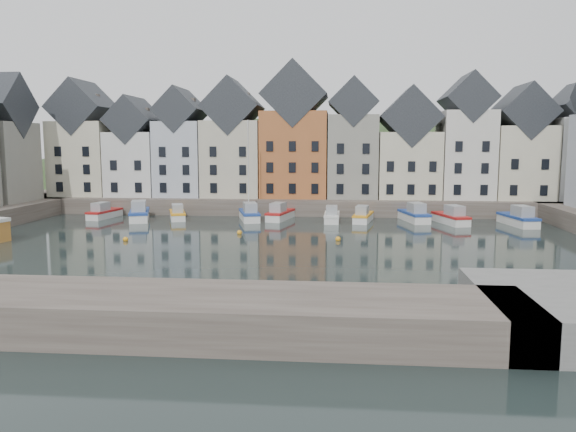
# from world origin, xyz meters

# --- Properties ---
(ground) EXTENTS (260.00, 260.00, 0.00)m
(ground) POSITION_xyz_m (0.00, 0.00, 0.00)
(ground) COLOR black
(ground) RESTS_ON ground
(far_quay) EXTENTS (90.00, 16.00, 2.00)m
(far_quay) POSITION_xyz_m (0.00, 30.00, 1.00)
(far_quay) COLOR #483F37
(far_quay) RESTS_ON ground
(near_wall) EXTENTS (50.00, 6.00, 2.00)m
(near_wall) POSITION_xyz_m (-10.00, -22.00, 1.00)
(near_wall) COLOR #483F37
(near_wall) RESTS_ON ground
(hillside) EXTENTS (153.60, 70.40, 64.00)m
(hillside) POSITION_xyz_m (0.02, 56.00, -17.96)
(hillside) COLOR #23361B
(hillside) RESTS_ON ground
(far_terrace) EXTENTS (72.37, 8.16, 17.78)m
(far_terrace) POSITION_xyz_m (3.21, 28.00, 8.88)
(far_terrace) COLOR beige
(far_terrace) RESTS_ON far_quay
(mooring_buoys) EXTENTS (20.50, 5.50, 0.50)m
(mooring_buoys) POSITION_xyz_m (-4.00, 5.33, 0.15)
(mooring_buoys) COLOR orange
(mooring_buoys) RESTS_ON ground
(boat_a) EXTENTS (2.63, 5.96, 2.21)m
(boat_a) POSITION_xyz_m (-22.77, 18.56, 0.66)
(boat_a) COLOR silver
(boat_a) RESTS_ON ground
(boat_b) EXTENTS (4.15, 7.29, 2.67)m
(boat_b) POSITION_xyz_m (-17.73, 17.08, 0.80)
(boat_b) COLOR silver
(boat_b) RESTS_ON ground
(boat_c) EXTENTS (3.39, 5.76, 2.11)m
(boat_c) POSITION_xyz_m (-13.43, 18.30, 0.63)
(boat_c) COLOR silver
(boat_c) RESTS_ON ground
(boat_d) EXTENTS (3.57, 6.64, 12.13)m
(boat_d) POSITION_xyz_m (-4.59, 18.18, 0.79)
(boat_d) COLOR silver
(boat_d) RESTS_ON ground
(boat_e) EXTENTS (3.18, 6.37, 2.34)m
(boat_e) POSITION_xyz_m (-1.02, 19.09, 0.70)
(boat_e) COLOR silver
(boat_e) RESTS_ON ground
(boat_f) EXTENTS (1.77, 5.60, 2.14)m
(boat_f) POSITION_xyz_m (5.24, 17.85, 0.64)
(boat_f) COLOR silver
(boat_f) RESTS_ON ground
(boat_g) EXTENTS (2.79, 5.87, 2.17)m
(boat_g) POSITION_xyz_m (8.89, 18.17, 0.65)
(boat_g) COLOR silver
(boat_g) RESTS_ON ground
(boat_h) EXTENTS (3.38, 6.83, 2.52)m
(boat_h) POSITION_xyz_m (14.91, 19.10, 0.75)
(boat_h) COLOR silver
(boat_h) RESTS_ON ground
(boat_i) EXTENTS (3.58, 6.63, 2.43)m
(boat_i) POSITION_xyz_m (18.88, 17.36, 0.72)
(boat_i) COLOR silver
(boat_i) RESTS_ON ground
(boat_j) EXTENTS (3.10, 6.88, 2.55)m
(boat_j) POSITION_xyz_m (26.13, 16.66, 0.76)
(boat_j) COLOR silver
(boat_j) RESTS_ON ground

